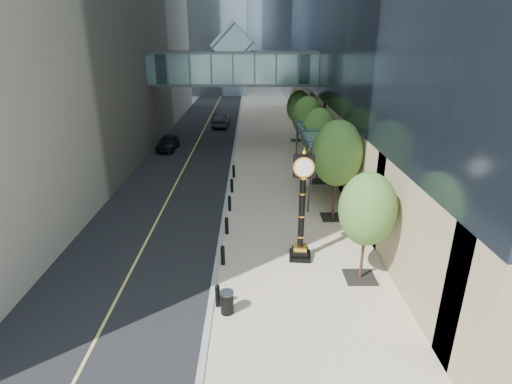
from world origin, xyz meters
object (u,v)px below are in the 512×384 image
(trash_bin, at_px, (227,303))
(car_far, at_px, (221,120))
(pedestrian, at_px, (308,181))
(car_near, at_px, (168,143))
(street_clock, at_px, (302,214))

(trash_bin, relative_size, car_far, 0.18)
(pedestrian, distance_m, car_near, 16.95)
(trash_bin, height_order, pedestrian, pedestrian)
(street_clock, bearing_deg, pedestrian, 85.89)
(street_clock, bearing_deg, trash_bin, -123.03)
(street_clock, height_order, pedestrian, street_clock)
(trash_bin, bearing_deg, street_clock, 51.26)
(car_far, bearing_deg, car_near, 70.06)
(pedestrian, distance_m, car_far, 24.15)
(car_near, height_order, car_far, car_far)
(trash_bin, xyz_separation_m, pedestrian, (4.87, 12.89, 0.51))
(pedestrian, relative_size, car_near, 0.46)
(car_near, relative_size, car_far, 0.83)
(street_clock, xyz_separation_m, pedestrian, (1.51, 8.71, -1.42))
(trash_bin, height_order, car_near, car_near)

